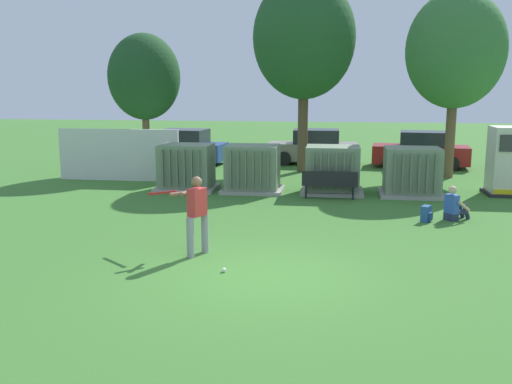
# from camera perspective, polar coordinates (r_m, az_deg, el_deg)

# --- Properties ---
(ground_plane) EXTENTS (96.00, 96.00, 0.00)m
(ground_plane) POSITION_cam_1_polar(r_m,az_deg,el_deg) (11.24, 0.77, -8.38)
(ground_plane) COLOR #3D752D
(fence_panel) EXTENTS (4.80, 0.12, 2.00)m
(fence_panel) POSITION_cam_1_polar(r_m,az_deg,el_deg) (22.79, -13.56, 3.62)
(fence_panel) COLOR silver
(fence_panel) RESTS_ON ground
(transformer_west) EXTENTS (2.10, 1.70, 1.62)m
(transformer_west) POSITION_cam_1_polar(r_m,az_deg,el_deg) (20.31, -6.96, 2.42)
(transformer_west) COLOR #9E9B93
(transformer_west) RESTS_ON ground
(transformer_mid_west) EXTENTS (2.10, 1.70, 1.62)m
(transformer_mid_west) POSITION_cam_1_polar(r_m,az_deg,el_deg) (19.84, -0.34, 2.30)
(transformer_mid_west) COLOR #9E9B93
(transformer_mid_west) RESTS_ON ground
(transformer_mid_east) EXTENTS (2.10, 1.70, 1.62)m
(transformer_mid_east) POSITION_cam_1_polar(r_m,az_deg,el_deg) (19.71, 7.65, 2.15)
(transformer_mid_east) COLOR #9E9B93
(transformer_mid_east) RESTS_ON ground
(transformer_east) EXTENTS (2.10, 1.70, 1.62)m
(transformer_east) POSITION_cam_1_polar(r_m,az_deg,el_deg) (19.78, 15.30, 1.90)
(transformer_east) COLOR #9E9B93
(transformer_east) RESTS_ON ground
(generator_enclosure) EXTENTS (1.60, 1.40, 2.30)m
(generator_enclosure) POSITION_cam_1_polar(r_m,az_deg,el_deg) (21.03, 24.17, 2.80)
(generator_enclosure) COLOR #262626
(generator_enclosure) RESTS_ON ground
(park_bench) EXTENTS (1.80, 0.41, 0.92)m
(park_bench) POSITION_cam_1_polar(r_m,az_deg,el_deg) (18.73, 7.36, 0.93)
(park_bench) COLOR black
(park_bench) RESTS_ON ground
(batter) EXTENTS (1.53, 1.00, 1.74)m
(batter) POSITION_cam_1_polar(r_m,az_deg,el_deg) (12.44, -6.09, -1.90)
(batter) COLOR gray
(batter) RESTS_ON ground
(sports_ball) EXTENTS (0.09, 0.09, 0.09)m
(sports_ball) POSITION_cam_1_polar(r_m,az_deg,el_deg) (11.46, -3.23, -7.78)
(sports_ball) COLOR white
(sports_ball) RESTS_ON ground
(seated_spectator) EXTENTS (0.78, 0.68, 0.96)m
(seated_spectator) POSITION_cam_1_polar(r_m,az_deg,el_deg) (16.61, 19.19, -1.38)
(seated_spectator) COLOR #282D4C
(seated_spectator) RESTS_ON ground
(backpack) EXTENTS (0.35, 0.38, 0.44)m
(backpack) POSITION_cam_1_polar(r_m,az_deg,el_deg) (16.20, 16.64, -2.11)
(backpack) COLOR #264C8C
(backpack) RESTS_ON ground
(tree_left) EXTENTS (3.04, 3.04, 5.82)m
(tree_left) POSITION_cam_1_polar(r_m,az_deg,el_deg) (25.05, -11.10, 11.18)
(tree_left) COLOR brown
(tree_left) RESTS_ON ground
(tree_center_left) EXTENTS (4.24, 4.24, 8.11)m
(tree_center_left) POSITION_cam_1_polar(r_m,az_deg,el_deg) (24.49, 4.83, 15.04)
(tree_center_left) COLOR brown
(tree_center_left) RESTS_ON ground
(tree_center_right) EXTENTS (3.80, 3.80, 7.27)m
(tree_center_right) POSITION_cam_1_polar(r_m,az_deg,el_deg) (24.05, 19.30, 13.20)
(tree_center_right) COLOR brown
(tree_center_right) RESTS_ON ground
(parked_car_leftmost) EXTENTS (4.37, 2.29, 1.62)m
(parked_car_leftmost) POSITION_cam_1_polar(r_m,az_deg,el_deg) (27.31, -7.39, 4.42)
(parked_car_leftmost) COLOR navy
(parked_car_leftmost) RESTS_ON ground
(parked_car_left_of_center) EXTENTS (4.22, 1.96, 1.62)m
(parked_car_left_of_center) POSITION_cam_1_polar(r_m,az_deg,el_deg) (27.15, 5.78, 4.42)
(parked_car_left_of_center) COLOR gray
(parked_car_left_of_center) RESTS_ON ground
(parked_car_right_of_center) EXTENTS (4.36, 2.27, 1.62)m
(parked_car_right_of_center) POSITION_cam_1_polar(r_m,az_deg,el_deg) (26.86, 16.17, 3.99)
(parked_car_right_of_center) COLOR maroon
(parked_car_right_of_center) RESTS_ON ground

